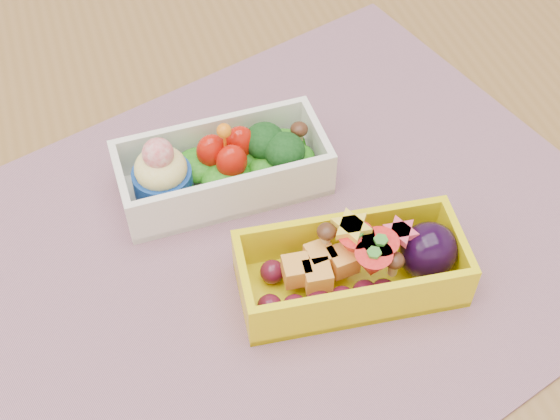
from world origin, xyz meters
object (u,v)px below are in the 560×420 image
object	(u,v)px
table	(289,311)
bento_white	(222,167)
placemat	(273,249)
bento_yellow	(357,267)

from	to	relation	value
table	bento_white	world-z (taller)	bento_white
placemat	bento_white	bearing A→B (deg)	104.61
placemat	bento_white	world-z (taller)	bento_white
table	placemat	bearing A→B (deg)	-169.23
bento_white	bento_yellow	world-z (taller)	bento_white
bento_white	bento_yellow	bearing A→B (deg)	-61.95
bento_white	placemat	bearing A→B (deg)	-75.24
placemat	bento_yellow	bearing A→B (deg)	-47.67
bento_yellow	bento_white	bearing A→B (deg)	124.54
table	bento_white	size ratio (longest dim) A/B	7.30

